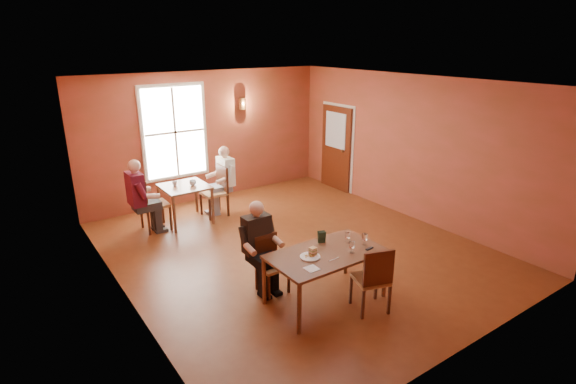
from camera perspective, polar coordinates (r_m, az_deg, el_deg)
ground at (r=8.34m, az=0.79°, el=-7.21°), size 6.00×7.00×0.01m
wall_back at (r=10.75m, az=-10.21°, el=6.96°), size 6.00×0.04×3.00m
wall_front at (r=5.52m, az=22.68°, el=-5.79°), size 6.00×0.04×3.00m
wall_left at (r=6.59m, az=-20.84°, el=-1.60°), size 0.04×7.00×3.00m
wall_right at (r=9.80m, az=15.30°, el=5.44°), size 0.04×7.00×3.00m
ceiling at (r=7.52m, az=0.90°, el=13.79°), size 6.00×7.00×0.04m
window at (r=10.36m, az=-14.18°, el=7.38°), size 1.36×0.10×1.96m
door at (r=11.42m, az=6.09°, el=5.54°), size 0.12×1.04×2.10m
wall_sconce at (r=10.94m, az=-5.85°, el=11.09°), size 0.16×0.16×0.28m
main_table at (r=6.67m, az=4.78°, el=-10.66°), size 1.66×0.93×0.78m
chair_diner_main at (r=6.84m, az=-2.00°, el=-9.28°), size 0.39×0.39×0.88m
diner_main at (r=6.71m, az=-1.89°, el=-7.58°), size 0.54×0.54×1.36m
chair_empty at (r=6.50m, az=10.47°, el=-10.63°), size 0.56×0.56×1.00m
plate_food at (r=6.33m, az=2.82°, el=-8.15°), size 0.29×0.29×0.04m
sandwich at (r=6.36m, az=3.18°, el=-7.65°), size 0.10×0.10×0.11m
goblet_a at (r=6.78m, az=7.56°, el=-5.70°), size 0.08×0.08×0.18m
goblet_b at (r=6.74m, az=9.70°, el=-5.90°), size 0.09×0.09×0.19m
goblet_c at (r=6.47m, az=8.11°, el=-6.88°), size 0.10×0.10×0.20m
menu_stand at (r=6.73m, az=4.30°, el=-5.71°), size 0.13×0.10×0.19m
knife at (r=6.30m, az=5.84°, el=-8.50°), size 0.19×0.02×0.00m
napkin at (r=6.05m, az=3.03°, el=-9.69°), size 0.18×0.18×0.01m
sunglasses at (r=6.67m, az=10.30°, el=-7.06°), size 0.14×0.06×0.02m
second_table at (r=9.61m, az=-12.84°, el=-1.48°), size 0.91×0.91×0.80m
chair_diner_white at (r=9.80m, az=-9.41°, el=0.04°), size 0.48×0.48×1.09m
diner_white at (r=9.76m, az=-9.30°, el=1.02°), size 0.57×0.57×1.43m
chair_diner_maroon at (r=9.35m, az=-16.58°, el=-1.38°), size 0.49×0.49×1.11m
diner_maroon at (r=9.28m, az=-16.86°, el=-0.34°), size 0.59×0.59×1.48m
cup_a at (r=9.45m, az=-12.00°, el=1.15°), size 0.17×0.17×0.11m
cup_b at (r=9.48m, az=-14.18°, el=1.03°), size 0.13×0.13×0.10m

